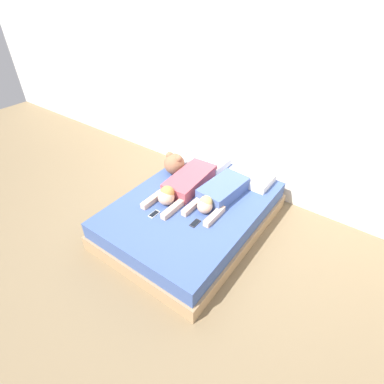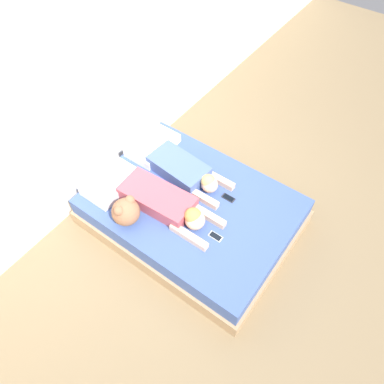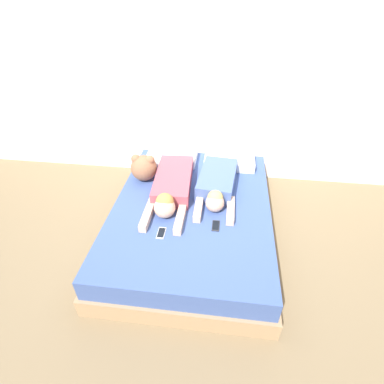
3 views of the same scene
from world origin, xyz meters
name	(u,v)px [view 3 (image 3 of 3)]	position (x,y,z in m)	size (l,w,h in m)	color
ground_plane	(192,233)	(0.00, 0.00, 0.00)	(12.00, 12.00, 0.00)	#7F6B4C
wall_back	(205,76)	(0.00, 1.22, 1.30)	(12.00, 0.06, 2.60)	white
bed	(192,219)	(0.00, 0.00, 0.19)	(1.60, 2.15, 0.40)	tan
pillow_head_left	(172,156)	(-0.35, 0.82, 0.45)	(0.59, 0.39, 0.11)	white
pillow_head_right	(229,160)	(0.35, 0.82, 0.45)	(0.59, 0.39, 0.11)	white
person_left	(171,187)	(-0.23, 0.14, 0.48)	(0.41, 1.13, 0.23)	#B24C59
person_right	(217,185)	(0.23, 0.24, 0.48)	(0.42, 0.96, 0.21)	#4C66A5
cell_phone_left	(161,233)	(-0.22, -0.44, 0.40)	(0.07, 0.14, 0.01)	silver
cell_phone_right	(216,226)	(0.25, -0.29, 0.40)	(0.07, 0.14, 0.01)	#2D2D33
plush_toy	(144,167)	(-0.58, 0.38, 0.55)	(0.28, 0.28, 0.30)	#996647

